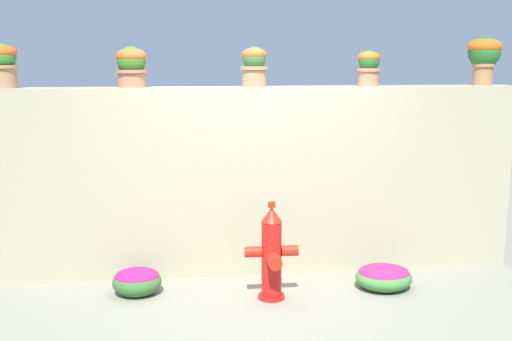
{
  "coord_description": "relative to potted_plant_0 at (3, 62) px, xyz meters",
  "views": [
    {
      "loc": [
        -0.64,
        -4.78,
        2.14
      ],
      "look_at": [
        0.03,
        0.96,
        1.07
      ],
      "focal_mm": 43.41,
      "sensor_mm": 36.0,
      "label": 1
    }
  ],
  "objects": [
    {
      "name": "ground_plane",
      "position": [
        2.27,
        -1.16,
        -2.08
      ],
      "size": [
        24.0,
        24.0,
        0.0
      ],
      "primitive_type": "plane",
      "color": "gray"
    },
    {
      "name": "stone_wall",
      "position": [
        2.27,
        -0.0,
        -1.16
      ],
      "size": [
        5.27,
        0.29,
        1.85
      ],
      "primitive_type": "cube",
      "color": "tan",
      "rests_on": "ground"
    },
    {
      "name": "potted_plant_0",
      "position": [
        0.0,
        0.0,
        0.0
      ],
      "size": [
        0.26,
        0.26,
        0.4
      ],
      "color": "#AD7B51",
      "rests_on": "stone_wall"
    },
    {
      "name": "potted_plant_1",
      "position": [
        1.15,
        0.01,
        -0.02
      ],
      "size": [
        0.3,
        0.3,
        0.38
      ],
      "color": "#B26F4C",
      "rests_on": "stone_wall"
    },
    {
      "name": "potted_plant_2",
      "position": [
        2.3,
        -0.02,
        -0.02
      ],
      "size": [
        0.27,
        0.27,
        0.38
      ],
      "color": "#AE7F55",
      "rests_on": "stone_wall"
    },
    {
      "name": "potted_plant_3",
      "position": [
        3.43,
        -0.01,
        -0.04
      ],
      "size": [
        0.24,
        0.24,
        0.35
      ],
      "color": "#B67755",
      "rests_on": "stone_wall"
    },
    {
      "name": "potted_plant_4",
      "position": [
        4.62,
        0.02,
        0.07
      ],
      "size": [
        0.33,
        0.33,
        0.48
      ],
      "color": "#AD794B",
      "rests_on": "stone_wall"
    },
    {
      "name": "fire_hydrant",
      "position": [
        2.37,
        -0.76,
        -1.68
      ],
      "size": [
        0.47,
        0.37,
        0.89
      ],
      "color": "red",
      "rests_on": "ground"
    },
    {
      "name": "flower_bush_left",
      "position": [
        3.45,
        -0.63,
        -1.97
      ],
      "size": [
        0.53,
        0.47,
        0.23
      ],
      "color": "#3F813A",
      "rests_on": "ground"
    },
    {
      "name": "flower_bush_right",
      "position": [
        1.17,
        -0.51,
        -1.95
      ],
      "size": [
        0.45,
        0.4,
        0.25
      ],
      "color": "#35672D",
      "rests_on": "ground"
    }
  ]
}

